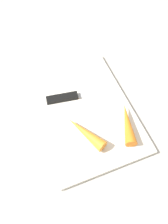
% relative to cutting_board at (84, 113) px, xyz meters
% --- Properties ---
extents(ground_plane, '(1.40, 1.40, 0.00)m').
position_rel_cutting_board_xyz_m(ground_plane, '(0.00, 0.00, -0.01)').
color(ground_plane, '#ADA8A0').
extents(cutting_board, '(0.36, 0.26, 0.01)m').
position_rel_cutting_board_xyz_m(cutting_board, '(0.00, 0.00, 0.00)').
color(cutting_board, silver).
rests_on(cutting_board, ground_plane).
extents(knife, '(0.05, 0.20, 0.01)m').
position_rel_cutting_board_xyz_m(knife, '(-0.06, -0.03, 0.01)').
color(knife, '#B7B7BC').
rests_on(knife, cutting_board).
extents(carrot_long, '(0.13, 0.07, 0.03)m').
position_rel_cutting_board_xyz_m(carrot_long, '(0.09, 0.09, 0.02)').
color(carrot_long, orange).
rests_on(carrot_long, cutting_board).
extents(carrot_short, '(0.12, 0.08, 0.03)m').
position_rel_cutting_board_xyz_m(carrot_short, '(0.07, -0.02, 0.02)').
color(carrot_short, orange).
rests_on(carrot_short, cutting_board).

